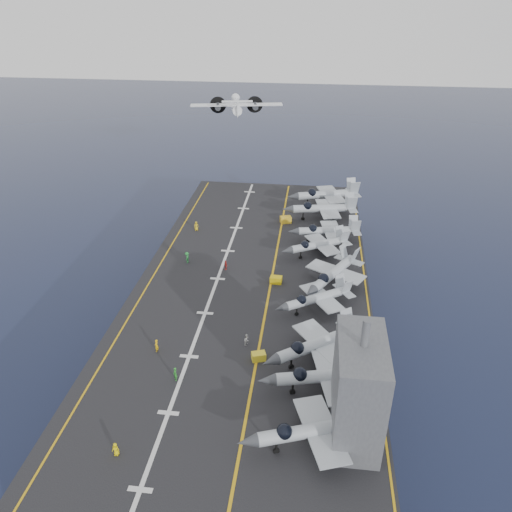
# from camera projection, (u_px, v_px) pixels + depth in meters

# --- Properties ---
(ground) EXTENTS (500.00, 500.00, 0.00)m
(ground) POSITION_uv_depth(u_px,v_px,m) (253.00, 331.00, 87.94)
(ground) COLOR #142135
(ground) RESTS_ON ground
(hull) EXTENTS (36.00, 90.00, 10.00)m
(hull) POSITION_uv_depth(u_px,v_px,m) (253.00, 308.00, 85.54)
(hull) COLOR #56595E
(hull) RESTS_ON ground
(flight_deck) EXTENTS (38.00, 92.00, 0.40)m
(flight_deck) POSITION_uv_depth(u_px,v_px,m) (253.00, 282.00, 83.04)
(flight_deck) COLOR black
(flight_deck) RESTS_ON hull
(foul_line) EXTENTS (0.35, 90.00, 0.02)m
(foul_line) POSITION_uv_depth(u_px,v_px,m) (271.00, 282.00, 82.61)
(foul_line) COLOR gold
(foul_line) RESTS_ON flight_deck
(landing_centerline) EXTENTS (0.50, 90.00, 0.02)m
(landing_centerline) POSITION_uv_depth(u_px,v_px,m) (218.00, 279.00, 83.58)
(landing_centerline) COLOR silver
(landing_centerline) RESTS_ON flight_deck
(deck_edge_port) EXTENTS (0.25, 90.00, 0.02)m
(deck_edge_port) POSITION_uv_depth(u_px,v_px,m) (154.00, 275.00, 84.76)
(deck_edge_port) COLOR gold
(deck_edge_port) RESTS_ON flight_deck
(deck_edge_stbd) EXTENTS (0.25, 90.00, 0.02)m
(deck_edge_stbd) POSITION_uv_depth(u_px,v_px,m) (366.00, 288.00, 80.95)
(deck_edge_stbd) COLOR gold
(deck_edge_stbd) RESTS_ON flight_deck
(island_superstructure) EXTENTS (5.00, 10.00, 15.00)m
(island_superstructure) POSITION_uv_depth(u_px,v_px,m) (359.00, 379.00, 51.62)
(island_superstructure) COLOR #56595E
(island_superstructure) RESTS_ON flight_deck
(fighter_jet_0) EXTENTS (16.77, 13.82, 5.00)m
(fighter_jet_0) POSITION_uv_depth(u_px,v_px,m) (314.00, 429.00, 52.20)
(fighter_jet_0) COLOR gray
(fighter_jet_0) RESTS_ON flight_deck
(fighter_jet_1) EXTENTS (16.43, 12.76, 5.08)m
(fighter_jet_1) POSITION_uv_depth(u_px,v_px,m) (327.00, 375.00, 59.37)
(fighter_jet_1) COLOR gray
(fighter_jet_1) RESTS_ON flight_deck
(fighter_jet_2) EXTENTS (17.77, 16.71, 5.14)m
(fighter_jet_2) POSITION_uv_depth(u_px,v_px,m) (318.00, 343.00, 64.70)
(fighter_jet_2) COLOR #A0A8B2
(fighter_jet_2) RESTS_ON flight_deck
(fighter_jet_3) EXTENTS (15.24, 13.97, 4.40)m
(fighter_jet_3) POSITION_uv_depth(u_px,v_px,m) (318.00, 297.00, 74.71)
(fighter_jet_3) COLOR #9EA5AE
(fighter_jet_3) RESTS_ON flight_deck
(fighter_jet_4) EXTENTS (15.52, 17.28, 5.00)m
(fighter_jet_4) POSITION_uv_depth(u_px,v_px,m) (333.00, 272.00, 80.54)
(fighter_jet_4) COLOR #9097A0
(fighter_jet_4) RESTS_ON flight_deck
(fighter_jet_5) EXTENTS (15.61, 13.89, 4.53)m
(fighter_jet_5) POSITION_uv_depth(u_px,v_px,m) (319.00, 244.00, 89.86)
(fighter_jet_5) COLOR gray
(fighter_jet_5) RESTS_ON flight_deck
(fighter_jet_6) EXTENTS (15.02, 11.36, 4.73)m
(fighter_jet_6) POSITION_uv_depth(u_px,v_px,m) (328.00, 230.00, 94.76)
(fighter_jet_6) COLOR gray
(fighter_jet_6) RESTS_ON flight_deck
(fighter_jet_7) EXTENTS (16.97, 12.83, 5.34)m
(fighter_jet_7) POSITION_uv_depth(u_px,v_px,m) (324.00, 208.00, 103.41)
(fighter_jet_7) COLOR #8F959D
(fighter_jet_7) RESTS_ON flight_deck
(fighter_jet_8) EXTENTS (18.48, 14.95, 5.57)m
(fighter_jet_8) POSITION_uv_depth(u_px,v_px,m) (327.00, 194.00, 109.99)
(fighter_jet_8) COLOR #9EA4AD
(fighter_jet_8) RESTS_ON flight_deck
(tow_cart_a) EXTENTS (2.08, 1.68, 1.08)m
(tow_cart_a) POSITION_uv_depth(u_px,v_px,m) (259.00, 356.00, 65.39)
(tow_cart_a) COLOR yellow
(tow_cart_a) RESTS_ON flight_deck
(tow_cart_b) EXTENTS (2.00, 1.38, 1.15)m
(tow_cart_b) POSITION_uv_depth(u_px,v_px,m) (276.00, 280.00, 82.22)
(tow_cart_b) COLOR gold
(tow_cart_b) RESTS_ON flight_deck
(tow_cart_c) EXTENTS (2.52, 2.01, 1.32)m
(tow_cart_c) POSITION_uv_depth(u_px,v_px,m) (286.00, 220.00, 102.97)
(tow_cart_c) COLOR yellow
(tow_cart_c) RESTS_ON flight_deck
(crew_0) EXTENTS (1.00, 0.68, 1.62)m
(crew_0) POSITION_uv_depth(u_px,v_px,m) (116.00, 449.00, 52.01)
(crew_0) COLOR yellow
(crew_0) RESTS_ON flight_deck
(crew_1) EXTENTS (0.80, 1.16, 1.88)m
(crew_1) POSITION_uv_depth(u_px,v_px,m) (156.00, 346.00, 66.71)
(crew_1) COLOR yellow
(crew_1) RESTS_ON flight_deck
(crew_3) EXTENTS (0.80, 1.20, 2.01)m
(crew_3) POSITION_uv_depth(u_px,v_px,m) (187.00, 257.00, 88.06)
(crew_3) COLOR #1E8F33
(crew_3) RESTS_ON flight_deck
(crew_4) EXTENTS (1.17, 1.27, 1.75)m
(crew_4) POSITION_uv_depth(u_px,v_px,m) (226.00, 265.00, 85.96)
(crew_4) COLOR red
(crew_4) RESTS_ON flight_deck
(crew_5) EXTENTS (1.28, 1.05, 1.85)m
(crew_5) POSITION_uv_depth(u_px,v_px,m) (196.00, 226.00, 99.67)
(crew_5) COLOR yellow
(crew_5) RESTS_ON flight_deck
(crew_6) EXTENTS (1.23, 1.33, 1.85)m
(crew_6) POSITION_uv_depth(u_px,v_px,m) (175.00, 374.00, 61.88)
(crew_6) COLOR #278D28
(crew_6) RESTS_ON flight_deck
(crew_7) EXTENTS (0.93, 1.17, 1.71)m
(crew_7) POSITION_uv_depth(u_px,v_px,m) (247.00, 339.00, 68.00)
(crew_7) COLOR silver
(crew_7) RESTS_ON flight_deck
(transport_plane) EXTENTS (25.02, 19.29, 5.33)m
(transport_plane) POSITION_uv_depth(u_px,v_px,m) (237.00, 110.00, 123.40)
(transport_plane) COLOR silver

